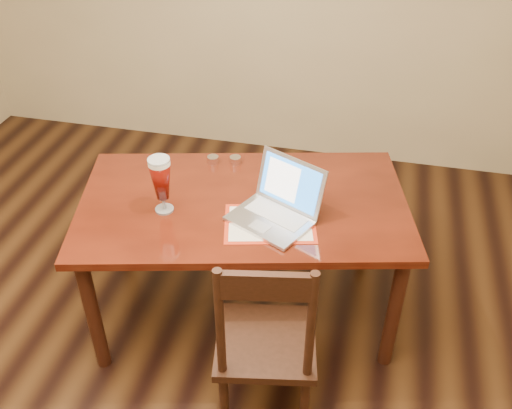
# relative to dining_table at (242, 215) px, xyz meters

# --- Properties ---
(ground) EXTENTS (5.00, 5.00, 0.00)m
(ground) POSITION_rel_dining_table_xyz_m (-0.36, -0.71, -0.67)
(ground) COLOR black
(ground) RESTS_ON ground
(room_shell) EXTENTS (4.51, 5.01, 2.71)m
(room_shell) POSITION_rel_dining_table_xyz_m (-0.36, -0.71, 1.09)
(room_shell) COLOR tan
(room_shell) RESTS_ON ground
(dining_table) EXTENTS (1.77, 1.25, 1.04)m
(dining_table) POSITION_rel_dining_table_xyz_m (0.00, 0.00, 0.00)
(dining_table) COLOR #54180B
(dining_table) RESTS_ON ground
(dining_chair) EXTENTS (0.50, 0.48, 1.01)m
(dining_chair) POSITION_rel_dining_table_xyz_m (0.25, -0.61, -0.20)
(dining_chair) COLOR black
(dining_chair) RESTS_ON ground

